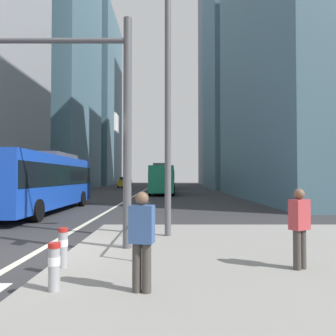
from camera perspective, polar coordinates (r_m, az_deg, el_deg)
ground_plane at (r=28.75m, az=-7.09°, el=-5.47°), size 160.00×160.00×0.00m
median_island at (r=7.98m, az=15.25°, el=-15.33°), size 9.00×10.00×0.15m
lane_centre_line at (r=38.68m, az=-5.29°, el=-4.45°), size 0.20×80.00×0.01m
office_tower_left_mid at (r=63.82m, az=-19.36°, el=22.10°), size 11.93×20.22×54.94m
office_tower_left_far at (r=84.31m, az=-13.77°, el=11.40°), size 13.02×21.75×41.56m
office_tower_right_near at (r=35.54m, az=24.56°, el=24.26°), size 13.69×24.51×34.73m
office_tower_right_mid at (r=57.18m, az=14.01°, el=14.43°), size 13.92×16.25×35.32m
office_tower_right_far at (r=83.48m, az=9.56°, el=15.88°), size 10.23×23.04×53.84m
city_bus_blue_oncoming at (r=19.34m, az=-21.23°, el=-1.86°), size 2.74×11.80×3.40m
city_bus_red_receding at (r=37.14m, az=-1.14°, el=-1.75°), size 2.76×11.30×3.40m
city_bus_red_distant at (r=55.14m, az=-0.48°, el=-1.68°), size 2.77×10.64×3.40m
car_oncoming_mid at (r=58.45m, az=-7.70°, el=-2.48°), size 2.21×4.44×1.94m
car_receding_near at (r=64.89m, az=-1.12°, el=-2.40°), size 2.13×4.64×1.94m
traffic_signal_gantry at (r=9.26m, az=-21.20°, el=11.98°), size 6.53×0.65×6.00m
street_lamp_post at (r=10.67m, az=-0.18°, el=16.47°), size 5.50×0.32×8.00m
bollard_left at (r=5.74m, az=-19.51°, el=-15.61°), size 0.20×0.20×0.77m
bollard_right at (r=7.07m, az=-18.10°, el=-12.80°), size 0.20×0.20×0.80m
pedestrian_railing at (r=9.20m, az=-4.29°, el=-8.48°), size 0.06×4.14×0.98m
pedestrian_waiting at (r=5.31m, az=-4.77°, el=-11.93°), size 0.42×0.31×1.60m
pedestrian_walking at (r=7.07m, az=21.93°, el=-9.21°), size 0.45×0.40×1.60m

